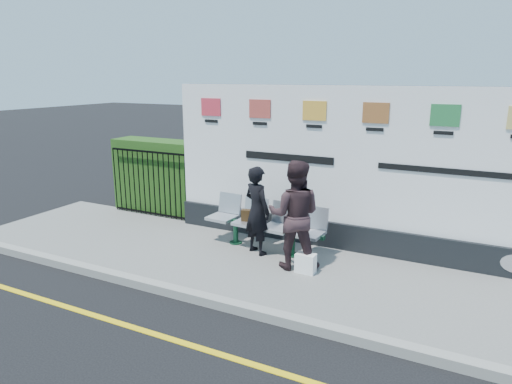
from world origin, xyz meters
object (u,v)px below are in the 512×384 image
at_px(billboard, 372,183).
at_px(woman_right, 294,215).
at_px(bench, 263,236).
at_px(woman_left, 257,210).

distance_m(billboard, woman_right, 1.64).
relative_size(bench, woman_right, 1.27).
height_order(billboard, bench, billboard).
bearing_deg(woman_right, bench, -47.27).
relative_size(bench, woman_left, 1.44).
bearing_deg(woman_left, woman_right, -176.07).
bearing_deg(billboard, woman_left, -152.06).
bearing_deg(bench, woman_right, -26.97).
xyz_separation_m(bench, woman_left, (-0.02, -0.20, 0.56)).
relative_size(billboard, woman_left, 4.94).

